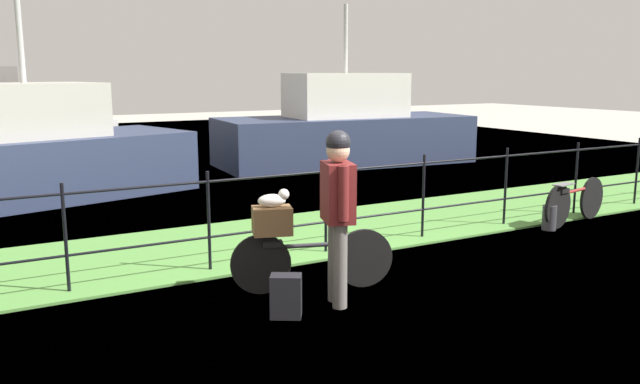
{
  "coord_description": "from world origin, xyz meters",
  "views": [
    {
      "loc": [
        -3.89,
        -4.71,
        2.21
      ],
      "look_at": [
        -0.4,
        1.45,
        0.9
      ],
      "focal_mm": 36.52,
      "sensor_mm": 36.0,
      "label": 1
    }
  ],
  "objects_px": {
    "terrier_dog": "(274,199)",
    "backpack_on_paving": "(286,296)",
    "bicycle_main": "(311,259)",
    "bicycle_parked": "(575,201)",
    "cyclist_person": "(338,202)",
    "wooden_crate": "(272,221)",
    "moored_boat_mid": "(345,130)",
    "mooring_bollard": "(549,218)",
    "moored_boat_far": "(30,157)"
  },
  "relations": [
    {
      "from": "moored_boat_far",
      "to": "bicycle_main",
      "type": "bearing_deg",
      "value": -73.8
    },
    {
      "from": "moored_boat_mid",
      "to": "bicycle_main",
      "type": "bearing_deg",
      "value": -123.83
    },
    {
      "from": "terrier_dog",
      "to": "wooden_crate",
      "type": "bearing_deg",
      "value": 162.24
    },
    {
      "from": "bicycle_main",
      "to": "moored_boat_mid",
      "type": "height_order",
      "value": "moored_boat_mid"
    },
    {
      "from": "terrier_dog",
      "to": "moored_boat_mid",
      "type": "bearing_deg",
      "value": 54.05
    },
    {
      "from": "moored_boat_mid",
      "to": "wooden_crate",
      "type": "bearing_deg",
      "value": -126.09
    },
    {
      "from": "cyclist_person",
      "to": "bicycle_parked",
      "type": "bearing_deg",
      "value": 13.86
    },
    {
      "from": "mooring_bollard",
      "to": "moored_boat_far",
      "type": "xyz_separation_m",
      "value": [
        -6.12,
        6.05,
        0.58
      ]
    },
    {
      "from": "bicycle_main",
      "to": "mooring_bollard",
      "type": "distance_m",
      "value": 4.24
    },
    {
      "from": "wooden_crate",
      "to": "cyclist_person",
      "type": "relative_size",
      "value": 0.23
    },
    {
      "from": "mooring_bollard",
      "to": "bicycle_parked",
      "type": "distance_m",
      "value": 0.66
    },
    {
      "from": "backpack_on_paving",
      "to": "bicycle_parked",
      "type": "height_order",
      "value": "bicycle_parked"
    },
    {
      "from": "mooring_bollard",
      "to": "bicycle_main",
      "type": "bearing_deg",
      "value": -171.77
    },
    {
      "from": "bicycle_parked",
      "to": "terrier_dog",
      "type": "bearing_deg",
      "value": -173.49
    },
    {
      "from": "mooring_bollard",
      "to": "moored_boat_far",
      "type": "distance_m",
      "value": 8.63
    },
    {
      "from": "mooring_bollard",
      "to": "cyclist_person",
      "type": "bearing_deg",
      "value": -165.37
    },
    {
      "from": "wooden_crate",
      "to": "backpack_on_paving",
      "type": "bearing_deg",
      "value": -105.47
    },
    {
      "from": "moored_boat_mid",
      "to": "bicycle_parked",
      "type": "bearing_deg",
      "value": -93.49
    },
    {
      "from": "bicycle_main",
      "to": "moored_boat_far",
      "type": "xyz_separation_m",
      "value": [
        -1.93,
        6.65,
        0.43
      ]
    },
    {
      "from": "mooring_bollard",
      "to": "bicycle_parked",
      "type": "relative_size",
      "value": 0.22
    },
    {
      "from": "terrier_dog",
      "to": "moored_boat_mid",
      "type": "height_order",
      "value": "moored_boat_mid"
    },
    {
      "from": "bicycle_main",
      "to": "mooring_bollard",
      "type": "bearing_deg",
      "value": 8.23
    },
    {
      "from": "terrier_dog",
      "to": "cyclist_person",
      "type": "bearing_deg",
      "value": -57.57
    },
    {
      "from": "terrier_dog",
      "to": "backpack_on_paving",
      "type": "bearing_deg",
      "value": -107.53
    },
    {
      "from": "bicycle_main",
      "to": "wooden_crate",
      "type": "relative_size",
      "value": 4.19
    },
    {
      "from": "mooring_bollard",
      "to": "moored_boat_far",
      "type": "height_order",
      "value": "moored_boat_far"
    },
    {
      "from": "backpack_on_paving",
      "to": "terrier_dog",
      "type": "bearing_deg",
      "value": 104.15
    },
    {
      "from": "terrier_dog",
      "to": "backpack_on_paving",
      "type": "distance_m",
      "value": 1.03
    },
    {
      "from": "backpack_on_paving",
      "to": "moored_boat_mid",
      "type": "relative_size",
      "value": 0.06
    },
    {
      "from": "wooden_crate",
      "to": "mooring_bollard",
      "type": "bearing_deg",
      "value": 6.08
    },
    {
      "from": "backpack_on_paving",
      "to": "moored_boat_far",
      "type": "distance_m",
      "value": 7.35
    },
    {
      "from": "bicycle_main",
      "to": "backpack_on_paving",
      "type": "relative_size",
      "value": 4.04
    },
    {
      "from": "bicycle_main",
      "to": "cyclist_person",
      "type": "relative_size",
      "value": 0.96
    },
    {
      "from": "wooden_crate",
      "to": "moored_boat_far",
      "type": "xyz_separation_m",
      "value": [
        -1.56,
        6.53,
        0.01
      ]
    },
    {
      "from": "wooden_crate",
      "to": "moored_boat_mid",
      "type": "xyz_separation_m",
      "value": [
        5.63,
        7.73,
        0.06
      ]
    },
    {
      "from": "moored_boat_far",
      "to": "backpack_on_paving",
      "type": "bearing_deg",
      "value": -79.19
    },
    {
      "from": "bicycle_parked",
      "to": "moored_boat_far",
      "type": "relative_size",
      "value": 0.27
    },
    {
      "from": "wooden_crate",
      "to": "terrier_dog",
      "type": "bearing_deg",
      "value": -17.76
    },
    {
      "from": "terrier_dog",
      "to": "cyclist_person",
      "type": "height_order",
      "value": "cyclist_person"
    },
    {
      "from": "bicycle_parked",
      "to": "bicycle_main",
      "type": "bearing_deg",
      "value": -171.71
    },
    {
      "from": "backpack_on_paving",
      "to": "bicycle_parked",
      "type": "distance_m",
      "value": 5.52
    },
    {
      "from": "wooden_crate",
      "to": "mooring_bollard",
      "type": "height_order",
      "value": "wooden_crate"
    },
    {
      "from": "mooring_bollard",
      "to": "moored_boat_mid",
      "type": "bearing_deg",
      "value": 81.62
    },
    {
      "from": "cyclist_person",
      "to": "bicycle_parked",
      "type": "distance_m",
      "value": 4.98
    },
    {
      "from": "terrier_dog",
      "to": "mooring_bollard",
      "type": "bearing_deg",
      "value": 6.21
    },
    {
      "from": "bicycle_parked",
      "to": "moored_boat_mid",
      "type": "xyz_separation_m",
      "value": [
        0.44,
        7.14,
        0.47
      ]
    },
    {
      "from": "wooden_crate",
      "to": "mooring_bollard",
      "type": "distance_m",
      "value": 4.63
    },
    {
      "from": "bicycle_parked",
      "to": "mooring_bollard",
      "type": "bearing_deg",
      "value": -171.33
    },
    {
      "from": "cyclist_person",
      "to": "moored_boat_mid",
      "type": "distance_m",
      "value": 9.84
    },
    {
      "from": "moored_boat_mid",
      "to": "moored_boat_far",
      "type": "height_order",
      "value": "moored_boat_mid"
    }
  ]
}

